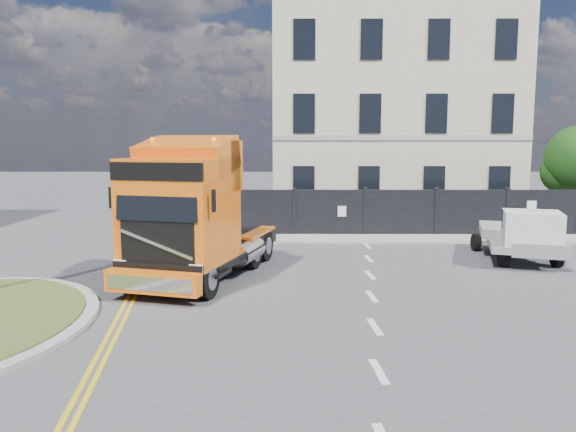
{
  "coord_description": "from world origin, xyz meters",
  "views": [
    {
      "loc": [
        0.81,
        -14.66,
        4.04
      ],
      "look_at": [
        0.74,
        2.1,
        1.8
      ],
      "focal_mm": 35.0,
      "sensor_mm": 36.0,
      "label": 1
    }
  ],
  "objects": [
    {
      "name": "georgian_building",
      "position": [
        6.0,
        16.5,
        5.77
      ],
      "size": [
        12.3,
        10.3,
        12.8
      ],
      "color": "#BAB394",
      "rests_on": "ground"
    },
    {
      "name": "ground",
      "position": [
        0.0,
        0.0,
        0.0
      ],
      "size": [
        120.0,
        120.0,
        0.0
      ],
      "primitive_type": "plane",
      "color": "#424244",
      "rests_on": "ground"
    },
    {
      "name": "flatbed_pickup",
      "position": [
        8.56,
        3.64,
        0.97
      ],
      "size": [
        2.87,
        4.7,
        1.81
      ],
      "rotation": [
        0.0,
        0.0,
        -0.29
      ],
      "color": "slate",
      "rests_on": "ground"
    },
    {
      "name": "pavement_far",
      "position": [
        6.0,
        8.1,
        0.06
      ],
      "size": [
        20.0,
        1.6,
        0.12
      ],
      "primitive_type": "cube",
      "color": "gray",
      "rests_on": "ground"
    },
    {
      "name": "tree",
      "position": [
        14.38,
        12.1,
        3.05
      ],
      "size": [
        3.2,
        3.2,
        4.8
      ],
      "color": "#382619",
      "rests_on": "ground"
    },
    {
      "name": "truck",
      "position": [
        -2.02,
        1.1,
        1.82
      ],
      "size": [
        4.2,
        7.18,
        4.05
      ],
      "rotation": [
        0.0,
        0.0,
        -0.27
      ],
      "color": "black",
      "rests_on": "ground"
    },
    {
      "name": "hoarding_fence",
      "position": [
        6.55,
        9.0,
        1.0
      ],
      "size": [
        18.8,
        0.25,
        2.0
      ],
      "color": "black",
      "rests_on": "ground"
    }
  ]
}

